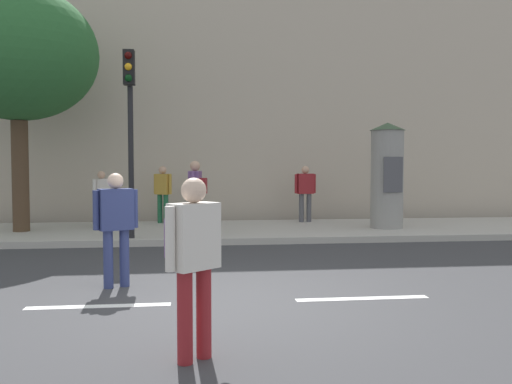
{
  "coord_description": "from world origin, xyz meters",
  "views": [
    {
      "loc": [
        -0.53,
        -6.92,
        1.78
      ],
      "look_at": [
        0.52,
        2.0,
        1.33
      ],
      "focal_mm": 37.95,
      "sensor_mm": 36.0,
      "label": 1
    }
  ],
  "objects_px": {
    "pedestrian_near_pole": "(116,220)",
    "pedestrian_with_backpack": "(102,195)",
    "street_tree": "(18,54)",
    "poster_column": "(387,175)",
    "traffic_light": "(130,112)",
    "pedestrian_in_red_top": "(196,191)",
    "pedestrian_in_light_jacket": "(193,252)",
    "pedestrian_in_dark_shirt": "(305,189)",
    "pedestrian_with_bag": "(163,190)"
  },
  "relations": [
    {
      "from": "pedestrian_near_pole",
      "to": "pedestrian_with_backpack",
      "type": "bearing_deg",
      "value": 100.95
    },
    {
      "from": "street_tree",
      "to": "poster_column",
      "type": "bearing_deg",
      "value": -2.09
    },
    {
      "from": "traffic_light",
      "to": "pedestrian_with_backpack",
      "type": "relative_size",
      "value": 2.79
    },
    {
      "from": "pedestrian_near_pole",
      "to": "pedestrian_with_backpack",
      "type": "height_order",
      "value": "pedestrian_near_pole"
    },
    {
      "from": "pedestrian_near_pole",
      "to": "pedestrian_in_red_top",
      "type": "bearing_deg",
      "value": 75.33
    },
    {
      "from": "pedestrian_in_light_jacket",
      "to": "pedestrian_in_red_top",
      "type": "xyz_separation_m",
      "value": [
        0.08,
        7.63,
        0.19
      ]
    },
    {
      "from": "street_tree",
      "to": "pedestrian_in_dark_shirt",
      "type": "distance_m",
      "value": 8.25
    },
    {
      "from": "pedestrian_with_backpack",
      "to": "street_tree",
      "type": "bearing_deg",
      "value": -161.02
    },
    {
      "from": "pedestrian_near_pole",
      "to": "pedestrian_in_red_top",
      "type": "xyz_separation_m",
      "value": [
        1.19,
        4.54,
        0.2
      ]
    },
    {
      "from": "street_tree",
      "to": "pedestrian_near_pole",
      "type": "relative_size",
      "value": 3.59
    },
    {
      "from": "pedestrian_with_bag",
      "to": "pedestrian_in_red_top",
      "type": "relative_size",
      "value": 0.93
    },
    {
      "from": "poster_column",
      "to": "pedestrian_near_pole",
      "type": "height_order",
      "value": "poster_column"
    },
    {
      "from": "pedestrian_near_pole",
      "to": "pedestrian_in_dark_shirt",
      "type": "relative_size",
      "value": 1.04
    },
    {
      "from": "street_tree",
      "to": "pedestrian_in_red_top",
      "type": "bearing_deg",
      "value": -17.3
    },
    {
      "from": "traffic_light",
      "to": "pedestrian_in_red_top",
      "type": "bearing_deg",
      "value": 14.58
    },
    {
      "from": "traffic_light",
      "to": "pedestrian_in_dark_shirt",
      "type": "height_order",
      "value": "traffic_light"
    },
    {
      "from": "pedestrian_with_bag",
      "to": "pedestrian_in_red_top",
      "type": "bearing_deg",
      "value": -72.17
    },
    {
      "from": "street_tree",
      "to": "pedestrian_in_dark_shirt",
      "type": "bearing_deg",
      "value": 10.4
    },
    {
      "from": "traffic_light",
      "to": "pedestrian_in_dark_shirt",
      "type": "relative_size",
      "value": 2.56
    },
    {
      "from": "poster_column",
      "to": "pedestrian_near_pole",
      "type": "xyz_separation_m",
      "value": [
        -6.13,
        -5.53,
        -0.55
      ]
    },
    {
      "from": "pedestrian_in_dark_shirt",
      "to": "street_tree",
      "type": "bearing_deg",
      "value": -169.6
    },
    {
      "from": "street_tree",
      "to": "pedestrian_with_bag",
      "type": "bearing_deg",
      "value": 23.96
    },
    {
      "from": "street_tree",
      "to": "pedestrian_with_backpack",
      "type": "distance_m",
      "value": 3.98
    },
    {
      "from": "street_tree",
      "to": "pedestrian_in_dark_shirt",
      "type": "height_order",
      "value": "street_tree"
    },
    {
      "from": "pedestrian_with_bag",
      "to": "pedestrian_in_dark_shirt",
      "type": "relative_size",
      "value": 1.0
    },
    {
      "from": "traffic_light",
      "to": "pedestrian_near_pole",
      "type": "relative_size",
      "value": 2.47
    },
    {
      "from": "pedestrian_in_dark_shirt",
      "to": "pedestrian_in_red_top",
      "type": "height_order",
      "value": "pedestrian_in_red_top"
    },
    {
      "from": "pedestrian_with_bag",
      "to": "pedestrian_in_light_jacket",
      "type": "bearing_deg",
      "value": -85.48
    },
    {
      "from": "street_tree",
      "to": "pedestrian_near_pole",
      "type": "height_order",
      "value": "street_tree"
    },
    {
      "from": "pedestrian_in_dark_shirt",
      "to": "pedestrian_with_backpack",
      "type": "distance_m",
      "value": 5.62
    },
    {
      "from": "pedestrian_near_pole",
      "to": "pedestrian_with_bag",
      "type": "xyz_separation_m",
      "value": [
        0.28,
        7.37,
        0.1
      ]
    },
    {
      "from": "traffic_light",
      "to": "street_tree",
      "type": "xyz_separation_m",
      "value": [
        -2.85,
        1.71,
        1.54
      ]
    },
    {
      "from": "poster_column",
      "to": "pedestrian_near_pole",
      "type": "bearing_deg",
      "value": -137.91
    },
    {
      "from": "pedestrian_in_light_jacket",
      "to": "pedestrian_with_bag",
      "type": "xyz_separation_m",
      "value": [
        -0.83,
        10.46,
        0.08
      ]
    },
    {
      "from": "street_tree",
      "to": "pedestrian_with_backpack",
      "type": "height_order",
      "value": "street_tree"
    },
    {
      "from": "traffic_light",
      "to": "pedestrian_near_pole",
      "type": "height_order",
      "value": "traffic_light"
    },
    {
      "from": "pedestrian_in_dark_shirt",
      "to": "pedestrian_in_red_top",
      "type": "distance_m",
      "value": 4.13
    },
    {
      "from": "poster_column",
      "to": "pedestrian_in_light_jacket",
      "type": "bearing_deg",
      "value": -120.19
    },
    {
      "from": "pedestrian_in_dark_shirt",
      "to": "pedestrian_with_backpack",
      "type": "bearing_deg",
      "value": -172.56
    },
    {
      "from": "poster_column",
      "to": "pedestrian_with_bag",
      "type": "bearing_deg",
      "value": 162.59
    },
    {
      "from": "pedestrian_with_bag",
      "to": "pedestrian_in_red_top",
      "type": "distance_m",
      "value": 2.98
    },
    {
      "from": "pedestrian_near_pole",
      "to": "pedestrian_in_red_top",
      "type": "distance_m",
      "value": 4.69
    },
    {
      "from": "traffic_light",
      "to": "pedestrian_with_bag",
      "type": "xyz_separation_m",
      "value": [
        0.52,
        3.2,
        -1.85
      ]
    },
    {
      "from": "pedestrian_in_dark_shirt",
      "to": "poster_column",
      "type": "bearing_deg",
      "value": -43.15
    },
    {
      "from": "pedestrian_with_backpack",
      "to": "pedestrian_with_bag",
      "type": "bearing_deg",
      "value": 29.44
    },
    {
      "from": "pedestrian_with_bag",
      "to": "pedestrian_in_red_top",
      "type": "height_order",
      "value": "pedestrian_in_red_top"
    },
    {
      "from": "pedestrian_in_red_top",
      "to": "street_tree",
      "type": "bearing_deg",
      "value": 162.7
    },
    {
      "from": "pedestrian_in_light_jacket",
      "to": "pedestrian_with_backpack",
      "type": "xyz_separation_m",
      "value": [
        -2.36,
        9.6,
        -0.0
      ]
    },
    {
      "from": "street_tree",
      "to": "pedestrian_in_red_top",
      "type": "xyz_separation_m",
      "value": [
        4.28,
        -1.33,
        -3.29
      ]
    },
    {
      "from": "traffic_light",
      "to": "pedestrian_in_red_top",
      "type": "distance_m",
      "value": 2.3
    }
  ]
}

